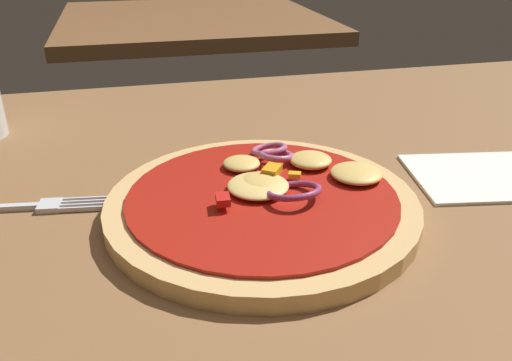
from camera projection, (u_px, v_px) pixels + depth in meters
dining_table at (326, 244)px, 0.42m from camera, size 1.17×0.86×0.03m
pizza at (264, 201)px, 0.43m from camera, size 0.25×0.25×0.03m
fork at (12, 208)px, 0.43m from camera, size 0.17×0.03×0.01m
napkin at (482, 176)px, 0.49m from camera, size 0.14×0.12×0.00m
background_table at (192, 21)px, 1.33m from camera, size 0.63×0.62×0.03m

